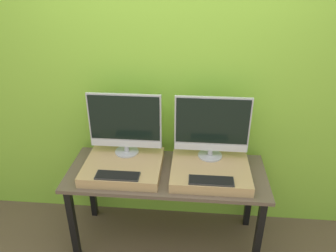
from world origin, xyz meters
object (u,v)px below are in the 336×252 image
Objects in this scene: monitor_right at (212,127)px; keyboard_right at (211,181)px; keyboard_left at (118,176)px; monitor_left at (125,123)px.

keyboard_right is (0.00, -0.34, -0.26)m from monitor_right.
monitor_right is at bearing 90.00° from keyboard_right.
monitor_right reaches higher than keyboard_left.
monitor_left reaches higher than keyboard_right.
keyboard_left is 1.00× the size of keyboard_right.
monitor_left and monitor_right have the same top height.
monitor_left is 0.67m from monitor_right.
monitor_right is at bearing 0.00° from monitor_left.
keyboard_left is 0.80m from monitor_right.
monitor_right is (0.67, 0.00, 0.00)m from monitor_left.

